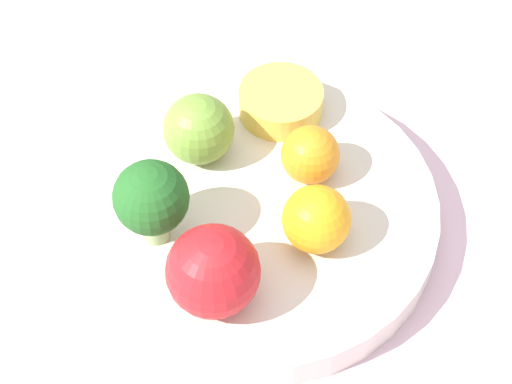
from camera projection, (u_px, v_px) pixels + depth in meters
name	position (u px, v px, depth m)	size (l,w,h in m)	color
ground_plane	(256.00, 242.00, 0.60)	(6.00, 6.00, 0.00)	gray
table_surface	(256.00, 233.00, 0.59)	(1.20, 1.20, 0.02)	silver
bowl	(256.00, 213.00, 0.57)	(0.24, 0.24, 0.03)	silver
broccoli	(151.00, 199.00, 0.51)	(0.05, 0.05, 0.06)	#99C17A
apple_red	(199.00, 129.00, 0.57)	(0.05, 0.05, 0.05)	olive
apple_green	(213.00, 271.00, 0.49)	(0.06, 0.06, 0.06)	red
orange_front	(317.00, 219.00, 0.52)	(0.04, 0.04, 0.04)	orange
orange_back	(310.00, 155.00, 0.56)	(0.04, 0.04, 0.04)	orange
small_cup	(284.00, 102.00, 0.60)	(0.06, 0.06, 0.02)	#F4CC4C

